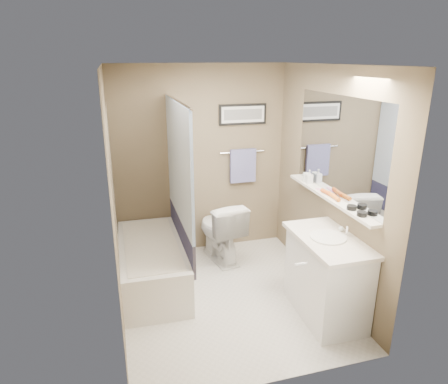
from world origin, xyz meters
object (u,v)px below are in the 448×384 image
object	(u,v)px
hair_brush_back	(328,193)
vanity	(326,278)
candle_bowl_far	(352,208)
toilet	(220,230)
hair_brush_front	(334,197)
bathtub	(152,265)
candle_bowl_near	(362,214)
soap_bottle	(309,177)
glass_jar	(306,177)

from	to	relation	value
hair_brush_back	vanity	bearing A→B (deg)	-114.45
candle_bowl_far	hair_brush_back	distance (m)	0.43
toilet	hair_brush_front	distance (m)	1.60
bathtub	candle_bowl_far	size ratio (longest dim) A/B	16.67
vanity	hair_brush_back	bearing A→B (deg)	67.30
vanity	candle_bowl_near	xyz separation A→B (m)	(0.19, -0.19, 0.73)
candle_bowl_near	candle_bowl_far	size ratio (longest dim) A/B	1.00
bathtub	soap_bottle	world-z (taller)	soap_bottle
toilet	vanity	world-z (taller)	vanity
candle_bowl_far	soap_bottle	size ratio (longest dim) A/B	0.59
candle_bowl_far	glass_jar	world-z (taller)	glass_jar
hair_brush_front	hair_brush_back	world-z (taller)	same
candle_bowl_far	bathtub	bearing A→B (deg)	149.81
soap_bottle	candle_bowl_far	bearing A→B (deg)	-90.00
toilet	hair_brush_front	bearing A→B (deg)	119.33
vanity	candle_bowl_far	world-z (taller)	candle_bowl_far
candle_bowl_near	vanity	bearing A→B (deg)	134.86
toilet	hair_brush_front	size ratio (longest dim) A/B	3.61
glass_jar	hair_brush_front	bearing A→B (deg)	-90.00
vanity	candle_bowl_far	size ratio (longest dim) A/B	10.00
toilet	candle_bowl_near	distance (m)	1.96
candle_bowl_far	candle_bowl_near	bearing A→B (deg)	-90.00
candle_bowl_far	hair_brush_front	world-z (taller)	hair_brush_front
hair_brush_front	soap_bottle	distance (m)	0.54
toilet	glass_jar	size ratio (longest dim) A/B	7.94
toilet	candle_bowl_far	xyz separation A→B (m)	(0.89, -1.43, 0.74)
toilet	hair_brush_back	world-z (taller)	hair_brush_back
candle_bowl_far	hair_brush_front	distance (m)	0.32
hair_brush_back	candle_bowl_far	bearing A→B (deg)	-90.00
candle_bowl_near	hair_brush_back	size ratio (longest dim) A/B	0.41
toilet	candle_bowl_near	size ratio (longest dim) A/B	8.82
candle_bowl_near	hair_brush_back	xyz separation A→B (m)	(0.00, 0.59, 0.00)
hair_brush_back	bathtub	bearing A→B (deg)	161.14
candle_bowl_near	candle_bowl_far	distance (m)	0.16
hair_brush_back	hair_brush_front	bearing A→B (deg)	-90.00
hair_brush_front	hair_brush_back	xyz separation A→B (m)	(0.00, 0.11, 0.00)
bathtub	candle_bowl_far	world-z (taller)	candle_bowl_far
bathtub	soap_bottle	xyz separation A→B (m)	(1.79, -0.18, 0.94)
candle_bowl_near	hair_brush_back	world-z (taller)	hair_brush_back
bathtub	soap_bottle	size ratio (longest dim) A/B	9.76
hair_brush_back	glass_jar	xyz separation A→B (m)	(0.00, 0.49, 0.03)
bathtub	toilet	bearing A→B (deg)	24.92
toilet	candle_bowl_far	distance (m)	1.83
hair_brush_back	glass_jar	size ratio (longest dim) A/B	2.20
hair_brush_front	candle_bowl_far	bearing A→B (deg)	-90.00
candle_bowl_far	soap_bottle	distance (m)	0.86
soap_bottle	glass_jar	bearing A→B (deg)	90.00
toilet	candle_bowl_near	bearing A→B (deg)	109.84
vanity	candle_bowl_near	size ratio (longest dim) A/B	10.00
vanity	soap_bottle	xyz separation A→B (m)	(0.19, 0.83, 0.79)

